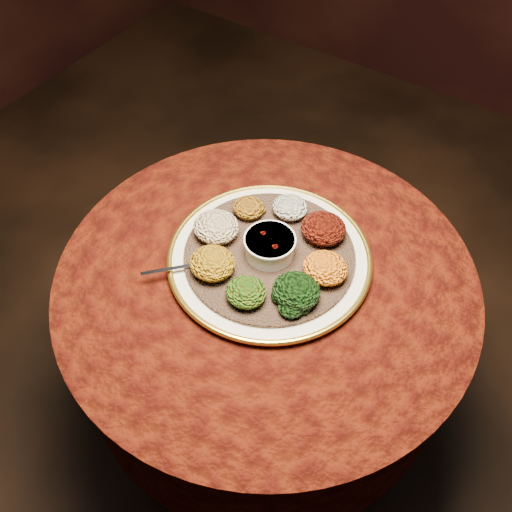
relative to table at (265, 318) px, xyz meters
The scene contains 13 objects.
table is the anchor object (origin of this frame).
platter 0.20m from the table, 113.05° to the left, with size 0.57×0.57×0.02m.
injera 0.21m from the table, 113.05° to the left, with size 0.39×0.39×0.01m, color brown.
stew_bowl 0.24m from the table, 113.05° to the left, with size 0.12×0.12×0.05m.
spoon 0.27m from the table, 146.88° to the right, with size 0.11×0.11×0.01m.
portion_ayib 0.29m from the table, 104.33° to the left, with size 0.09×0.08×0.04m, color beige.
portion_kitfo 0.28m from the table, 68.82° to the left, with size 0.11×0.10×0.05m, color black.
portion_tikil 0.27m from the table, 23.75° to the left, with size 0.10×0.09×0.05m, color #A76F0D.
portion_gomen 0.25m from the table, 20.29° to the right, with size 0.10×0.10×0.05m, color black.
portion_mixveg 0.25m from the table, 83.94° to the right, with size 0.09×0.08×0.04m, color #992409.
portion_kik 0.26m from the table, 141.91° to the right, with size 0.10×0.10×0.05m, color #A56E0E.
portion_timatim 0.28m from the table, behind, with size 0.11×0.10×0.05m, color maroon.
portion_shiro 0.28m from the table, 137.51° to the left, with size 0.08×0.07×0.04m, color #845910.
Camera 1 is at (0.42, -0.67, 1.75)m, focal length 40.00 mm.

